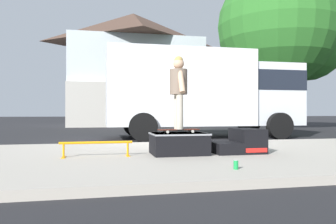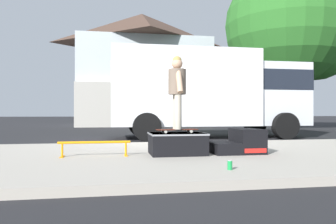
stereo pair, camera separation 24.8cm
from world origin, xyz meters
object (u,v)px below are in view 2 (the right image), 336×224
object	(u,v)px
grind_rail	(95,145)
skater_kid	(177,86)
skate_box	(177,143)
kicker_ramp	(240,143)
skateboard	(177,130)
soda_can	(230,165)
box_truck	(209,90)
street_tree_main	(292,30)

from	to	relation	value
grind_rail	skater_kid	size ratio (longest dim) A/B	0.92
skate_box	grind_rail	bearing A→B (deg)	-178.75
skate_box	kicker_ramp	bearing A→B (deg)	-0.02
skateboard	soda_can	size ratio (longest dim) A/B	6.33
kicker_ramp	skateboard	size ratio (longest dim) A/B	1.21
kicker_ramp	box_truck	xyz separation A→B (m)	(1.01, 5.30, 1.39)
grind_rail	skateboard	size ratio (longest dim) A/B	1.59
skate_box	skateboard	world-z (taller)	skateboard
soda_can	skate_box	bearing A→B (deg)	102.30
skater_kid	soda_can	bearing A→B (deg)	-78.39
skater_kid	soda_can	xyz separation A→B (m)	(0.37, -1.79, -1.22)
soda_can	box_truck	bearing A→B (deg)	75.17
kicker_ramp	soda_can	size ratio (longest dim) A/B	7.64
grind_rail	street_tree_main	world-z (taller)	street_tree_main
street_tree_main	skateboard	bearing A→B (deg)	-130.06
skate_box	skater_kid	world-z (taller)	skater_kid
grind_rail	skater_kid	bearing A→B (deg)	3.28
soda_can	street_tree_main	distance (m)	14.90
box_truck	skateboard	bearing A→B (deg)	-113.04
skater_kid	box_truck	distance (m)	5.71
soda_can	street_tree_main	xyz separation A→B (m)	(7.86, 11.57, 5.13)
skate_box	skater_kid	bearing A→B (deg)	78.67
skater_kid	kicker_ramp	bearing A→B (deg)	-2.54
box_truck	street_tree_main	bearing A→B (deg)	37.10
kicker_ramp	box_truck	size ratio (longest dim) A/B	0.14
skater_kid	soda_can	distance (m)	2.20
box_truck	street_tree_main	xyz separation A→B (m)	(5.99, 4.53, 3.61)
grind_rail	street_tree_main	xyz separation A→B (m)	(9.74, 9.87, 5.00)
kicker_ramp	skater_kid	bearing A→B (deg)	177.46
soda_can	grind_rail	bearing A→B (deg)	137.90
skate_box	soda_can	xyz separation A→B (m)	(0.38, -1.74, -0.15)
soda_can	box_truck	xyz separation A→B (m)	(1.86, 7.04, 1.52)
grind_rail	street_tree_main	size ratio (longest dim) A/B	0.15
soda_can	skater_kid	bearing A→B (deg)	101.61
skateboard	street_tree_main	distance (m)	13.63
skate_box	skater_kid	distance (m)	1.07
skater_kid	soda_can	world-z (taller)	skater_kid
skateboard	soda_can	xyz separation A→B (m)	(0.37, -1.79, -0.39)
kicker_ramp	skateboard	bearing A→B (deg)	177.46
street_tree_main	box_truck	bearing A→B (deg)	-142.90
grind_rail	skate_box	bearing A→B (deg)	1.25
grind_rail	soda_can	world-z (taller)	grind_rail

